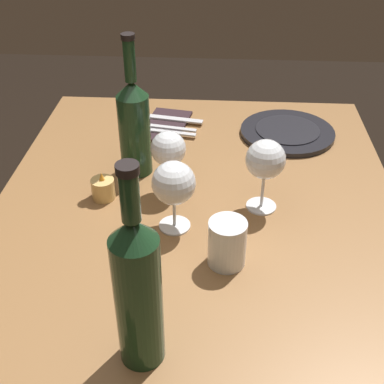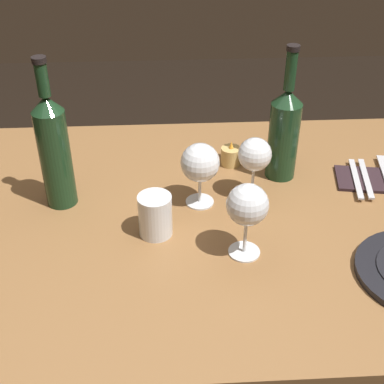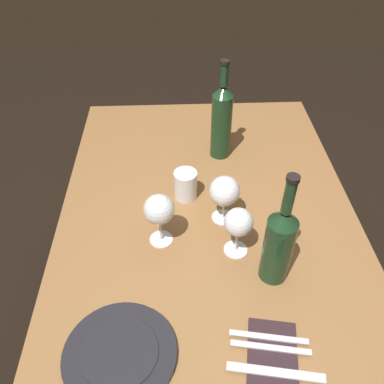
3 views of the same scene
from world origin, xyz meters
name	(u,v)px [view 1 (image 1 of 3)]	position (x,y,z in m)	size (l,w,h in m)	color
dining_table	(194,268)	(0.00, 0.00, 0.65)	(1.30, 0.90, 0.74)	olive
wine_glass_left	(174,184)	(0.03, 0.04, 0.85)	(0.09, 0.09, 0.15)	white
wine_glass_right	(168,150)	(0.15, 0.07, 0.85)	(0.08, 0.08, 0.15)	white
wine_glass_centre	(265,161)	(0.11, -0.14, 0.86)	(0.08, 0.08, 0.16)	white
wine_bottle	(138,290)	(-0.29, 0.06, 0.88)	(0.07, 0.07, 0.35)	#19381E
wine_bottle_second	(134,125)	(0.24, 0.15, 0.86)	(0.07, 0.07, 0.33)	#19381E
water_tumbler	(227,245)	(-0.07, -0.07, 0.78)	(0.07, 0.07, 0.09)	white
votive_candle	(103,189)	(0.12, 0.21, 0.76)	(0.05, 0.05, 0.07)	#DBB266
dinner_plate	(287,132)	(0.44, -0.23, 0.75)	(0.25, 0.25, 0.02)	black
folded_napkin	(166,125)	(0.47, 0.11, 0.74)	(0.21, 0.14, 0.01)	#2D1E23
fork_inner	(165,127)	(0.45, 0.11, 0.75)	(0.05, 0.18, 0.00)	silver
fork_outer	(164,132)	(0.42, 0.11, 0.75)	(0.05, 0.18, 0.00)	silver
table_knife	(167,118)	(0.50, 0.11, 0.75)	(0.06, 0.21, 0.00)	silver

